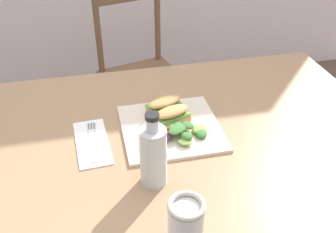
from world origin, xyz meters
The scene contains 10 objects.
dining_table centered at (0.12, 0.06, 0.62)m, with size 1.34×0.92×0.74m.
chair_wooden_far centered at (0.16, 0.99, 0.45)m, with size 0.49×0.49×0.87m.
plate_lunch centered at (0.12, 0.10, 0.74)m, with size 0.30×0.30×0.01m, color beige.
sandwich_half_front centered at (0.13, 0.12, 0.78)m, with size 0.12×0.09×0.06m.
sandwich_half_back centered at (0.12, 0.18, 0.78)m, with size 0.12×0.09×0.06m.
salad_mixed_greens centered at (0.14, 0.05, 0.77)m, with size 0.18×0.14×0.04m.
napkin_folded centered at (-0.12, 0.08, 0.74)m, with size 0.09×0.22×0.00m, color white.
fork_on_napkin centered at (-0.12, 0.10, 0.75)m, with size 0.03×0.19×0.00m.
bottle_cold_brew centered at (0.03, -0.11, 0.82)m, with size 0.07×0.07×0.21m.
mason_jar_iced_tea centered at (0.06, -0.31, 0.80)m, with size 0.08×0.08×0.12m.
Camera 1 is at (-0.10, -0.83, 1.44)m, focal length 41.37 mm.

